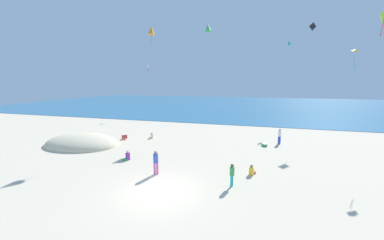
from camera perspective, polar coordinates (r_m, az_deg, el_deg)
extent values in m
plane|color=beige|center=(22.45, 2.01, -6.41)|extent=(120.00, 120.00, 0.00)
cube|color=teal|center=(62.56, 10.90, 3.95)|extent=(120.00, 60.00, 0.05)
ellipsoid|color=beige|center=(25.09, -26.60, -5.72)|extent=(7.64, 5.35, 2.21)
cube|color=#D13D3D|center=(25.52, -17.18, -4.47)|extent=(0.75, 0.76, 0.03)
cube|color=#D13D3D|center=(25.22, -17.03, -4.18)|extent=(0.53, 0.57, 0.39)
cylinder|color=#B7B7BC|center=(25.61, -17.89, -4.65)|extent=(0.02, 0.02, 0.16)
cylinder|color=#B7B7BC|center=(25.76, -16.66, -4.50)|extent=(0.02, 0.02, 0.16)
cube|color=#339956|center=(23.06, 18.17, -6.17)|extent=(0.55, 0.61, 0.23)
cube|color=white|center=(23.03, 18.19, -5.85)|extent=(0.56, 0.63, 0.04)
cylinder|color=blue|center=(24.46, 21.45, -4.78)|extent=(0.14, 0.14, 0.78)
cylinder|color=blue|center=(24.35, 21.77, -4.87)|extent=(0.14, 0.14, 0.78)
cylinder|color=white|center=(24.25, 21.71, -3.26)|extent=(0.44, 0.44, 0.59)
sphere|color=tan|center=(24.17, 21.77, -2.36)|extent=(0.21, 0.21, 0.21)
cylinder|color=yellow|center=(16.00, 15.09, -12.62)|extent=(0.47, 0.47, 0.53)
sphere|color=#A87A5B|center=(15.86, 15.14, -11.42)|extent=(0.21, 0.21, 0.21)
cube|color=red|center=(16.24, 15.44, -13.00)|extent=(0.42, 0.47, 0.15)
cylinder|color=#D8599E|center=(15.69, -8.94, -12.25)|extent=(0.15, 0.15, 0.83)
cylinder|color=#D8599E|center=(15.72, -9.63, -12.23)|extent=(0.15, 0.15, 0.83)
cylinder|color=blue|center=(15.45, -9.36, -9.74)|extent=(0.41, 0.41, 0.62)
sphere|color=#A87A5B|center=(15.31, -9.40, -8.29)|extent=(0.23, 0.23, 0.23)
cylinder|color=purple|center=(18.97, -16.24, -9.02)|extent=(0.48, 0.48, 0.56)
sphere|color=beige|center=(18.85, -16.29, -7.93)|extent=(0.22, 0.22, 0.22)
cube|color=green|center=(18.92, -16.78, -9.73)|extent=(0.43, 0.49, 0.16)
cylinder|color=white|center=(25.27, -10.30, -4.15)|extent=(0.43, 0.43, 0.48)
sphere|color=tan|center=(25.19, -10.33, -3.44)|extent=(0.19, 0.19, 0.19)
cube|color=yellow|center=(25.22, -10.67, -4.58)|extent=(0.39, 0.42, 0.14)
cylinder|color=#19ADB2|center=(14.03, 10.10, -15.31)|extent=(0.12, 0.12, 0.71)
cylinder|color=#19ADB2|center=(14.17, 10.35, -15.06)|extent=(0.12, 0.12, 0.71)
cylinder|color=green|center=(13.85, 10.31, -12.85)|extent=(0.35, 0.35, 0.53)
sphere|color=brown|center=(13.72, 10.35, -11.49)|extent=(0.20, 0.20, 0.20)
cone|color=orange|center=(25.05, -10.47, 21.84)|extent=(0.93, 0.96, 0.91)
cylinder|color=#DB3DA8|center=(24.88, -10.40, 19.85)|extent=(0.06, 0.12, 1.04)
cube|color=#99DB33|center=(16.03, 41.05, 19.63)|extent=(0.54, 0.44, 0.66)
cylinder|color=red|center=(15.91, 40.79, 17.47)|extent=(0.09, 0.10, 0.77)
pyramid|color=yellow|center=(22.65, 36.71, 14.20)|extent=(0.72, 0.73, 0.36)
cylinder|color=#1EADAD|center=(22.58, 36.35, 11.89)|extent=(0.21, 0.18, 1.07)
cube|color=black|center=(32.95, 28.73, 20.44)|extent=(0.89, 0.40, 0.95)
cylinder|color=#DB3DA8|center=(32.81, 28.63, 19.28)|extent=(0.07, 0.14, 0.68)
cone|color=green|center=(30.49, 4.15, 22.70)|extent=(1.25, 1.21, 1.09)
cylinder|color=yellow|center=(30.33, 4.14, 21.29)|extent=(0.05, 0.05, 0.74)
cone|color=#1EADAD|center=(36.77, 23.72, 17.76)|extent=(0.92, 0.83, 0.80)
cylinder|color=#99DB33|center=(36.69, 23.66, 16.85)|extent=(0.14, 0.10, 0.66)
cone|color=white|center=(42.28, -11.35, 13.54)|extent=(0.80, 0.73, 0.71)
cylinder|color=red|center=(42.23, -11.31, 12.43)|extent=(0.09, 0.07, 1.14)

